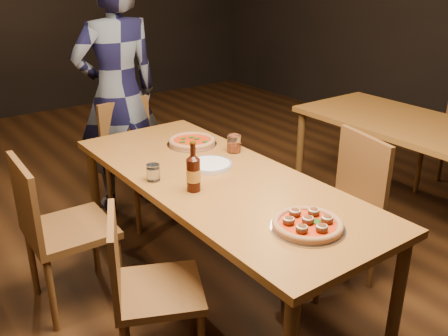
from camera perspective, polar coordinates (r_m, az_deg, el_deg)
ground at (r=3.05m, az=-0.57°, el=-14.06°), size 9.00×9.00×0.00m
table_main at (r=2.70m, az=-0.63°, el=-2.44°), size 0.80×2.00×0.75m
table_right at (r=3.78m, az=22.75°, el=3.17°), size 0.80×2.00×0.75m
chair_main_nw at (r=2.38m, az=-7.47°, el=-13.57°), size 0.53×0.53×0.85m
chair_main_sw at (r=2.87m, az=-17.18°, el=-6.59°), size 0.45×0.45×0.94m
chair_main_e at (r=3.00m, az=12.09°, el=-4.65°), size 0.53×0.53×0.95m
chair_end at (r=3.73m, az=-9.35°, el=0.85°), size 0.48×0.48×0.92m
pizza_meatball at (r=2.20m, az=9.54°, el=-6.33°), size 0.33×0.33×0.06m
pizza_margherita at (r=3.15m, az=-3.68°, el=3.04°), size 0.31×0.31×0.04m
plate_stack at (r=2.80m, az=-1.61°, el=0.35°), size 0.25×0.25×0.02m
beer_bottle at (r=2.49m, az=-3.51°, el=-0.68°), size 0.07×0.07×0.25m
water_glass at (r=2.65m, az=-8.09°, el=-0.51°), size 0.07×0.07×0.09m
amber_glass at (r=3.01m, az=1.15°, el=2.80°), size 0.08×0.08×0.10m
diner at (r=3.83m, az=-12.05°, el=8.30°), size 0.67×0.45×1.82m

